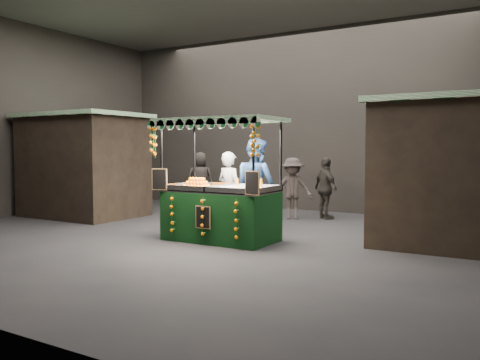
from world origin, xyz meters
The scene contains 12 objects.
ground centered at (0.00, 0.00, 0.00)m, with size 12.00×12.00×0.00m, color black.
market_hall centered at (0.00, 0.00, 3.38)m, with size 12.10×10.10×5.05m.
neighbour_stall_left centered at (-4.40, 1.00, 1.31)m, with size 3.00×2.20×2.60m.
neighbour_stall_right centered at (4.40, 1.50, 1.31)m, with size 3.00×2.20×2.60m.
juice_stall centered at (0.48, -0.12, 0.70)m, with size 2.35×1.38×2.27m.
vendor_grey centered at (0.05, 0.89, 0.83)m, with size 0.68×0.52×1.65m.
vendor_blue centered at (0.62, 1.00, 0.96)m, with size 1.13×1.01×1.93m.
shopper_0 centered at (-4.09, 2.90, 0.90)m, with size 0.73×0.56×1.79m.
shopper_1 centered at (3.54, 2.85, 0.88)m, with size 0.96×0.81×1.76m.
shopper_2 centered at (1.13, 3.61, 0.75)m, with size 0.93×0.83×1.51m.
shopper_3 centered at (0.43, 3.19, 0.75)m, with size 1.11×0.92×1.50m.
shopper_4 centered at (-2.94, 4.07, 0.82)m, with size 0.94×0.92×1.63m.
Camera 1 is at (5.42, -7.76, 1.70)m, focal length 36.81 mm.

